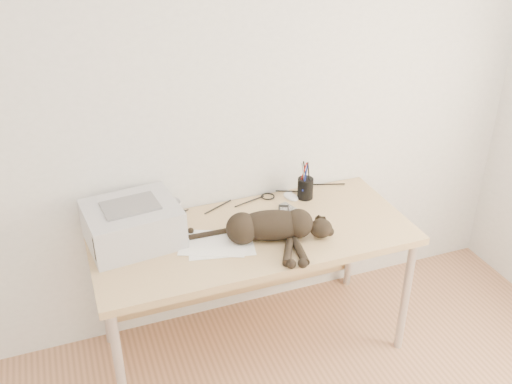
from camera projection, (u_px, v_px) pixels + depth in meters
name	position (u px, v px, depth m)	size (l,w,h in m)	color
wall_back	(228.00, 103.00, 2.88)	(3.50, 3.50, 0.00)	white
desk	(248.00, 246.00, 2.98)	(1.60, 0.70, 0.74)	#D6B57D
printer	(132.00, 224.00, 2.74)	(0.47, 0.41, 0.20)	silver
papers	(217.00, 244.00, 2.76)	(0.40, 0.33, 0.01)	white
cat	(268.00, 227.00, 2.76)	(0.68, 0.44, 0.16)	black
mug	(172.00, 210.00, 2.95)	(0.10, 0.10, 0.10)	white
pen_cup	(305.00, 188.00, 3.13)	(0.09, 0.09, 0.22)	black
remote_grey	(292.00, 210.00, 3.02)	(0.04, 0.16, 0.02)	slate
remote_black	(284.00, 216.00, 2.97)	(0.05, 0.19, 0.02)	black
mouse	(291.00, 195.00, 3.16)	(0.06, 0.11, 0.03)	white
cable_tangle	(234.00, 203.00, 3.10)	(1.36, 0.08, 0.01)	black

